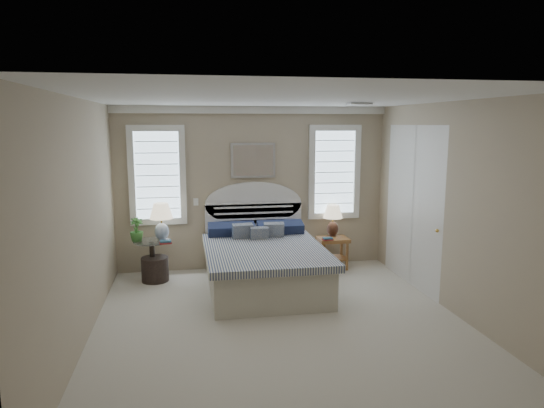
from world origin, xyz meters
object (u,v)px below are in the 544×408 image
(lamp_right, at_px, (333,217))
(lamp_left, at_px, (161,217))
(nightstand_right, at_px, (333,246))
(bed, at_px, (263,261))
(floor_pot, at_px, (155,269))
(side_table_left, at_px, (152,256))

(lamp_right, bearing_deg, lamp_left, -175.87)
(nightstand_right, distance_m, lamp_left, 2.86)
(bed, bearing_deg, floor_pot, 161.65)
(side_table_left, height_order, nightstand_right, side_table_left)
(floor_pot, bearing_deg, side_table_left, 122.34)
(lamp_left, distance_m, lamp_right, 2.84)
(side_table_left, xyz_separation_m, floor_pot, (0.04, -0.06, -0.20))
(side_table_left, distance_m, nightstand_right, 2.95)
(nightstand_right, relative_size, lamp_right, 0.99)
(bed, relative_size, lamp_right, 4.23)
(side_table_left, relative_size, lamp_right, 1.17)
(nightstand_right, bearing_deg, floor_pot, -176.92)
(bed, bearing_deg, side_table_left, 160.26)
(nightstand_right, height_order, lamp_right, lamp_right)
(side_table_left, relative_size, floor_pot, 1.52)
(lamp_left, height_order, lamp_right, lamp_left)
(bed, distance_m, nightstand_right, 1.47)
(bed, distance_m, side_table_left, 1.75)
(floor_pot, bearing_deg, nightstand_right, 3.08)
(nightstand_right, bearing_deg, lamp_left, -178.88)
(bed, relative_size, side_table_left, 3.61)
(lamp_left, bearing_deg, side_table_left, -163.75)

